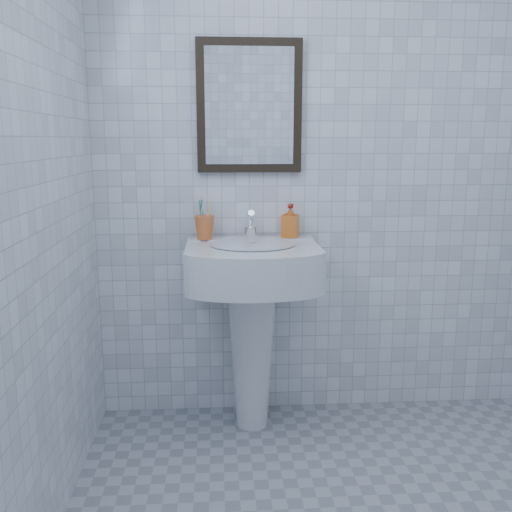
{
  "coord_description": "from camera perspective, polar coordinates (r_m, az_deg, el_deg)",
  "views": [
    {
      "loc": [
        -0.5,
        -1.61,
        1.4
      ],
      "look_at": [
        -0.33,
        0.86,
        0.89
      ],
      "focal_mm": 40.0,
      "sensor_mm": 36.0,
      "label": 1
    }
  ],
  "objects": [
    {
      "name": "washbasin",
      "position": [
        2.71,
        -0.4,
        -4.9
      ],
      "size": [
        0.61,
        0.44,
        0.93
      ],
      "color": "white",
      "rests_on": "ground"
    },
    {
      "name": "soap_dispenser",
      "position": [
        2.78,
        3.46,
        3.55
      ],
      "size": [
        0.1,
        0.1,
        0.16
      ],
      "primitive_type": "imported",
      "rotation": [
        0.0,
        0.0,
        -0.39
      ],
      "color": "#DB4B15",
      "rests_on": "washbasin"
    },
    {
      "name": "toothbrush_cup",
      "position": [
        2.74,
        -5.17,
        2.86
      ],
      "size": [
        0.1,
        0.1,
        0.11
      ],
      "primitive_type": null,
      "rotation": [
        0.0,
        0.0,
        0.11
      ],
      "color": "#D5662E",
      "rests_on": "washbasin"
    },
    {
      "name": "wall_back",
      "position": [
        2.85,
        6.31,
        8.57
      ],
      "size": [
        2.2,
        0.02,
        2.5
      ],
      "primitive_type": "cube",
      "color": "silver",
      "rests_on": "ground"
    },
    {
      "name": "faucet",
      "position": [
        2.74,
        -0.55,
        2.93
      ],
      "size": [
        0.06,
        0.13,
        0.15
      ],
      "color": "white",
      "rests_on": "washbasin"
    },
    {
      "name": "wall_mirror",
      "position": [
        2.79,
        -0.68,
        14.73
      ],
      "size": [
        0.5,
        0.04,
        0.62
      ],
      "color": "black",
      "rests_on": "wall_back"
    }
  ]
}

